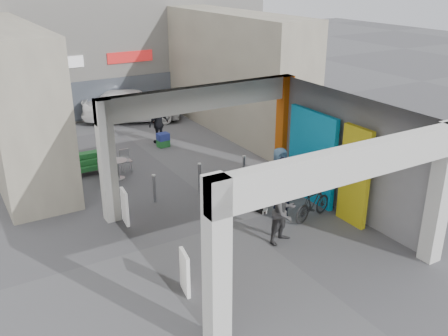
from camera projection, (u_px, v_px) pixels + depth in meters
ground at (239, 222)px, 14.06m from camera, size 90.00×90.00×0.00m
arcade_canopy at (275, 151)px, 12.80m from camera, size 6.40×6.45×6.40m
far_building at (83, 28)px, 23.74m from camera, size 18.00×4.08×8.00m
plaza_bldg_left at (11, 99)px, 16.99m from camera, size 2.00×9.00×5.00m
plaza_bldg_right at (235, 73)px, 21.24m from camera, size 2.00×9.00×5.00m
bollard_left at (154, 189)px, 15.12m from camera, size 0.09×0.09×0.88m
bollard_center at (200, 178)px, 15.75m from camera, size 0.09×0.09×0.98m
bollard_right at (244, 170)px, 16.47m from camera, size 0.09×0.09×0.94m
advert_board_near at (185, 272)px, 10.86m from camera, size 0.18×0.56×1.00m
advert_board_far at (125, 207)px, 13.84m from camera, size 0.15×0.56×1.00m
cafe_set at (113, 169)px, 17.03m from camera, size 1.31×1.06×0.79m
produce_stand at (91, 166)px, 17.29m from camera, size 1.12×0.61×0.74m
crate_stack at (163, 140)px, 19.89m from camera, size 0.47×0.38×0.56m
border_collie at (263, 204)px, 14.53m from camera, size 0.25×0.49×0.68m
man_with_dog at (281, 188)px, 13.99m from camera, size 0.71×0.49×1.86m
man_back_turned at (284, 212)px, 12.79m from camera, size 0.95×0.82×1.67m
man_elderly at (279, 173)px, 15.31m from camera, size 0.80×0.53×1.62m
man_crates at (159, 124)px, 20.16m from camera, size 1.01×0.62×1.60m
bicycle_front at (283, 183)px, 15.45m from camera, size 1.78×0.66×0.93m
bicycle_rear at (313, 204)px, 14.11m from camera, size 1.57×0.75×0.91m
white_van at (132, 105)px, 23.06m from camera, size 4.86×3.39×1.54m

